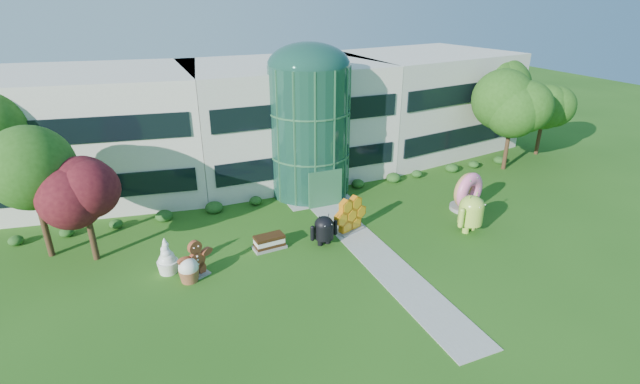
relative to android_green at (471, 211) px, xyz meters
name	(u,v)px	position (x,y,z in m)	size (l,w,h in m)	color
ground	(387,266)	(-7.24, -1.68, -1.48)	(140.00, 140.00, 0.00)	#215114
building	(284,117)	(-7.24, 16.32, 3.17)	(46.00, 15.00, 9.30)	beige
atrium	(309,132)	(-7.24, 10.32, 3.42)	(6.00, 6.00, 9.80)	#194738
walkway	(370,250)	(-7.24, 0.32, -1.46)	(2.40, 20.00, 0.04)	#9E9E93
tree_red	(87,213)	(-22.74, 5.82, 1.52)	(4.00, 4.00, 6.00)	#3F0C14
trees_backdrop	(305,137)	(-7.24, 11.32, 2.72)	(52.00, 8.00, 8.40)	#224F13
android_green	(471,211)	(0.00, 0.00, 0.00)	(2.60, 1.74, 2.95)	#ACD544
android_black	(324,228)	(-9.57, 2.15, -0.36)	(1.96, 1.32, 2.23)	black
donut	(467,191)	(1.96, 2.78, -0.02)	(2.79, 1.34, 2.90)	#FB5F94
gingerbread	(196,258)	(-17.49, 1.67, -0.36)	(2.41, 0.93, 2.22)	maroon
ice_cream_sandwich	(269,242)	(-12.89, 2.98, -1.03)	(2.00, 1.00, 0.89)	black
honeycomb	(350,216)	(-7.32, 3.03, -0.36)	(2.83, 1.01, 2.22)	#FFA819
froyo	(167,255)	(-18.95, 2.66, -0.39)	(1.26, 1.26, 2.17)	white
cupcake	(189,270)	(-17.99, 1.31, -0.77)	(1.17, 1.17, 1.41)	white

